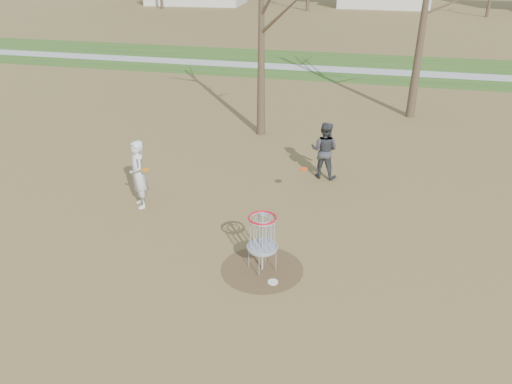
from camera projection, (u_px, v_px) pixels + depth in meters
ground at (262, 269)px, 10.86m from camera, size 160.00×160.00×0.00m
green_band at (342, 66)px, 29.15m from camera, size 160.00×8.00×0.01m
footpath at (341, 70)px, 28.28m from camera, size 160.00×1.50×0.01m
dirt_circle at (262, 269)px, 10.86m from camera, size 1.80×1.80×0.01m
player_standing at (138, 174)px, 13.10m from camera, size 0.77×0.81×1.86m
player_throwing at (324, 150)px, 14.83m from camera, size 0.94×0.78×1.73m
disc_grounded at (273, 282)px, 10.41m from camera, size 0.22×0.22×0.02m
discs_in_play at (229, 169)px, 12.97m from camera, size 4.11×1.52×0.17m
disc_golf_basket at (262, 233)px, 10.45m from camera, size 0.64×0.64×1.35m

